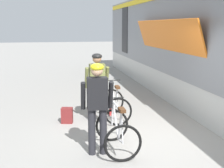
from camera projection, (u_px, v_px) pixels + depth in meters
ground_plane at (145, 141)px, 6.40m from camera, size 80.00×80.00×0.00m
cyclist_near_in_dark at (97, 101)px, 5.57m from camera, size 0.62×0.33×1.76m
cyclist_far_in_olive at (97, 81)px, 7.50m from camera, size 0.62×0.32×1.76m
bicycle_near_silver at (117, 131)px, 5.83m from camera, size 0.71×1.08×0.99m
bicycle_far_white at (114, 105)px, 7.80m from camera, size 0.74×1.09×0.99m
backpack_on_platform at (67, 115)px, 7.55m from camera, size 0.31×0.24×0.40m
water_bottle_near_the_bikes at (110, 112)px, 8.20m from camera, size 0.07×0.07×0.20m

